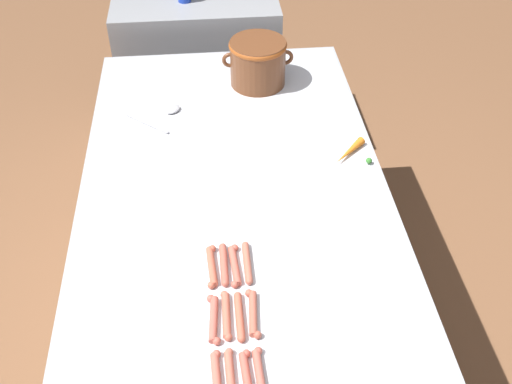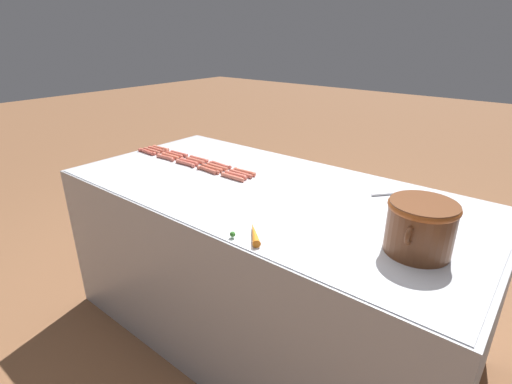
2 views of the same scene
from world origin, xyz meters
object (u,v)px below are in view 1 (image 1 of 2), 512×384
Objects in this scene: hot_dog_7 at (230,377)px; bean_pot at (258,60)px; back_cabinet at (200,75)px; hot_dog_8 at (226,315)px; hot_dog_17 at (260,376)px; serving_spoon at (164,114)px; hot_dog_13 at (239,316)px; hot_dog_18 at (253,313)px; hot_dog_3 at (214,319)px; hot_dog_12 at (247,378)px; hot_dog_19 at (247,263)px; hot_dog_14 at (235,266)px; carrot at (350,152)px; hot_dog_2 at (217,379)px; hot_dog_4 at (212,266)px; hot_dog_9 at (224,264)px.

bean_pot is (0.21, 1.41, 0.10)m from hot_dog_7.
back_cabinet is 2.04m from hot_dog_8.
hot_dog_8 is at bearing 111.05° from hot_dog_17.
back_cabinet is 1.09m from serving_spoon.
hot_dog_13 is 1.00× the size of hot_dog_18.
hot_dog_17 is at bearing -86.74° from back_cabinet.
hot_dog_3 and hot_dog_13 have the same top height.
hot_dog_12 is 0.20m from hot_dog_18.
hot_dog_7 is 0.39m from hot_dog_19.
hot_dog_12 is at bearing -94.94° from hot_dog_19.
hot_dog_14 is (0.04, 0.37, 0.00)m from hot_dog_7.
hot_dog_13 is 1.00× the size of hot_dog_14.
serving_spoon is (-0.14, -0.99, 0.42)m from back_cabinet.
hot_dog_17 is 0.98m from carrot.
hot_dog_7 and hot_dog_13 have the same top height.
hot_dog_8 is at bearing -79.15° from serving_spoon.
hot_dog_7 reaches higher than serving_spoon.
carrot is at bearing 47.36° from hot_dog_14.
hot_dog_12 is 1.43m from bean_pot.
hot_dog_18 is 0.55× the size of bean_pot.
serving_spoon is (-0.27, 0.82, -0.00)m from hot_dog_19.
bean_pot is at bearing 81.63° from hot_dog_7.
hot_dog_18 is 1.04m from serving_spoon.
hot_dog_14 is at bearing -74.54° from serving_spoon.
bean_pot is (0.17, 1.04, 0.10)m from hot_dog_14.
hot_dog_3 is at bearing -175.36° from hot_dog_18.
back_cabinet is 1.49m from carrot.
hot_dog_13 is 1.17× the size of carrot.
hot_dog_2 is 0.38m from hot_dog_4.
hot_dog_8 is 1.00× the size of hot_dog_17.
hot_dog_9 is 0.39m from hot_dog_12.
hot_dog_18 is (0.03, 0.20, 0.00)m from hot_dog_12.
hot_dog_9 is at bearing 100.61° from hot_dog_17.
hot_dog_14 is at bearing 90.15° from hot_dog_13.
hot_dog_4 is at bearing 89.62° from hot_dog_2.
hot_dog_18 and hot_dog_19 have the same top height.
serving_spoon is (-0.16, 1.02, -0.00)m from hot_dog_3.
hot_dog_19 is 0.65m from carrot.
carrot is (0.50, 0.68, 0.00)m from hot_dog_8.
bean_pot reaches higher than hot_dog_2.
hot_dog_7 is 0.37m from hot_dog_14.
bean_pot is at bearing 82.08° from hot_dog_13.
hot_dog_14 is at bearing -168.37° from hot_dog_19.
hot_dog_3 is at bearing -164.71° from hot_dog_8.
hot_dog_14 and hot_dog_17 have the same top height.
bean_pot is (0.17, 1.22, 0.10)m from hot_dog_13.
back_cabinet is 1.86m from hot_dog_4.
carrot is (0.54, 0.69, 0.00)m from hot_dog_3.
hot_dog_18 is (0.11, -0.18, 0.00)m from hot_dog_4.
hot_dog_9 is 0.70m from carrot.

